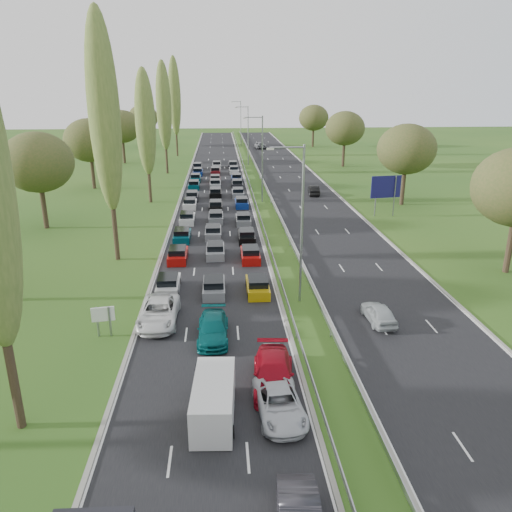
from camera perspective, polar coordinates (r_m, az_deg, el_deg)
name	(u,v)px	position (r m, az deg, el deg)	size (l,w,h in m)	color
ground	(261,199)	(74.27, 0.58, 6.54)	(260.00, 260.00, 0.00)	#264E18
near_carriageway	(215,196)	(76.48, -4.66, 6.84)	(10.50, 215.00, 0.04)	black
far_carriageway	(303,195)	(77.53, 5.44, 6.98)	(10.50, 215.00, 0.04)	black
central_reservation	(260,192)	(76.60, 0.42, 7.34)	(2.36, 215.00, 0.32)	gray
lamp_columns	(262,160)	(71.25, 0.73, 10.91)	(0.18, 140.18, 12.00)	gray
poplar_row	(132,118)	(61.40, -14.02, 15.08)	(2.80, 127.80, 22.44)	#2D2116
woodland_left	(27,167)	(59.22, -24.72, 9.22)	(8.00, 166.00, 11.10)	#2D2116
woodland_right	(431,158)	(64.75, 19.41, 10.56)	(8.00, 153.00, 11.10)	#2D2116
traffic_queue_fill	(215,200)	(71.64, -4.67, 6.38)	(9.07, 69.15, 0.80)	silver
near_car_2	(159,312)	(35.94, -11.06, -6.31)	(2.63, 5.71, 1.59)	silver
near_car_7	(213,329)	(33.32, -4.93, -8.26)	(2.00, 4.93, 1.43)	#055253
near_car_10	(279,403)	(26.30, 2.70, -16.46)	(2.25, 4.87, 1.35)	#B9BCC4
near_car_11	(274,373)	(28.39, 2.02, -13.24)	(2.21, 5.44, 1.58)	maroon
near_car_12	(275,363)	(29.57, 2.13, -12.13)	(1.54, 3.83, 1.30)	silver
far_car_0	(379,313)	(36.45, 13.85, -6.33)	(1.63, 4.05, 1.38)	#A7AEB1
far_car_1	(314,190)	(77.49, 6.61, 7.48)	(1.49, 4.27, 1.41)	black
far_car_2	(260,145)	(135.86, 0.48, 12.53)	(2.66, 5.76, 1.60)	gray
white_van_rear	(214,398)	(26.14, -4.85, -15.82)	(1.99, 5.07, 2.04)	silver
info_sign	(103,317)	(34.75, -17.05, -6.72)	(1.50, 0.34, 2.10)	gray
direction_sign	(386,189)	(65.60, 14.62, 7.46)	(3.98, 0.63, 5.20)	gray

